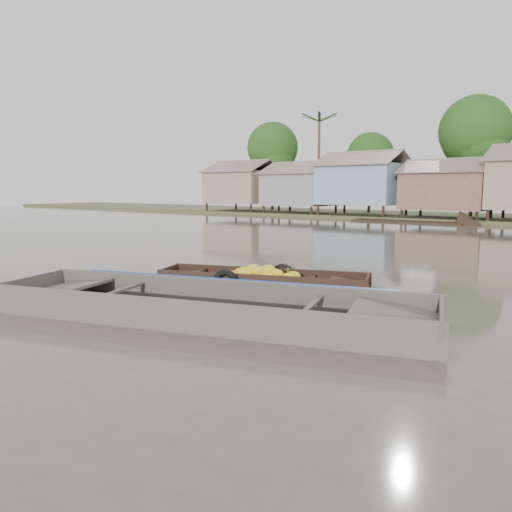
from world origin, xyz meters
The scene contains 3 objects.
ground centered at (0.00, 0.00, 0.00)m, with size 120.00×120.00×0.00m, color #4F483D.
banana_boat centered at (0.06, 1.65, 0.14)m, with size 5.33×3.02×0.72m.
viewer_boat centered at (1.18, -1.42, 0.08)m, with size 8.65×4.61×0.67m.
Camera 1 is at (7.41, -8.07, 2.39)m, focal length 35.00 mm.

